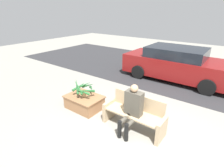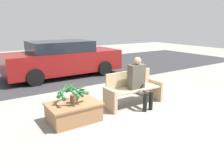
{
  "view_description": "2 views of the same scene",
  "coord_description": "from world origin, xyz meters",
  "px_view_note": "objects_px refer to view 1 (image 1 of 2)",
  "views": [
    {
      "loc": [
        1.71,
        -2.9,
        2.92
      ],
      "look_at": [
        -1.18,
        0.97,
        0.85
      ],
      "focal_mm": 28.0,
      "sensor_mm": 36.0,
      "label": 1
    },
    {
      "loc": [
        -3.7,
        -3.75,
        2.11
      ],
      "look_at": [
        -0.76,
        0.62,
        0.64
      ],
      "focal_mm": 35.0,
      "sensor_mm": 36.0,
      "label": 2
    }
  ],
  "objects_px": {
    "planter_box": "(84,102)",
    "potted_plant": "(83,88)",
    "person_seated": "(132,107)",
    "parked_car": "(177,64)",
    "bench": "(134,114)"
  },
  "relations": [
    {
      "from": "bench",
      "to": "parked_car",
      "type": "relative_size",
      "value": 0.36
    },
    {
      "from": "person_seated",
      "to": "parked_car",
      "type": "bearing_deg",
      "value": 94.02
    },
    {
      "from": "bench",
      "to": "person_seated",
      "type": "xyz_separation_m",
      "value": [
        0.02,
        -0.18,
        0.29
      ]
    },
    {
      "from": "planter_box",
      "to": "potted_plant",
      "type": "height_order",
      "value": "potted_plant"
    },
    {
      "from": "bench",
      "to": "parked_car",
      "type": "distance_m",
      "value": 4.19
    },
    {
      "from": "bench",
      "to": "parked_car",
      "type": "height_order",
      "value": "parked_car"
    },
    {
      "from": "planter_box",
      "to": "parked_car",
      "type": "bearing_deg",
      "value": 70.86
    },
    {
      "from": "planter_box",
      "to": "potted_plant",
      "type": "distance_m",
      "value": 0.47
    },
    {
      "from": "person_seated",
      "to": "parked_car",
      "type": "distance_m",
      "value": 4.36
    },
    {
      "from": "bench",
      "to": "planter_box",
      "type": "relative_size",
      "value": 1.46
    },
    {
      "from": "bench",
      "to": "potted_plant",
      "type": "bearing_deg",
      "value": -177.47
    },
    {
      "from": "bench",
      "to": "planter_box",
      "type": "xyz_separation_m",
      "value": [
        -1.76,
        -0.08,
        -0.19
      ]
    },
    {
      "from": "bench",
      "to": "potted_plant",
      "type": "relative_size",
      "value": 2.22
    },
    {
      "from": "person_seated",
      "to": "planter_box",
      "type": "relative_size",
      "value": 1.14
    },
    {
      "from": "person_seated",
      "to": "potted_plant",
      "type": "height_order",
      "value": "person_seated"
    }
  ]
}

